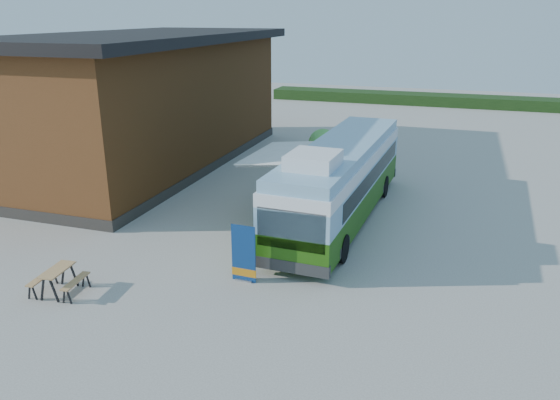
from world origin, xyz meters
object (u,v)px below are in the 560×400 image
(person_b, at_px, (342,188))
(slurry_tanker, at_px, (324,152))
(bus, at_px, (341,178))
(person_a, at_px, (271,195))
(picnic_table, at_px, (58,275))
(banner, at_px, (244,259))

(person_b, bearing_deg, slurry_tanker, -110.92)
(bus, bearing_deg, person_b, 102.05)
(person_a, bearing_deg, picnic_table, -146.91)
(bus, xyz_separation_m, slurry_tanker, (-2.39, 6.75, -0.63))
(bus, relative_size, picnic_table, 7.92)
(bus, distance_m, banner, 7.01)
(bus, relative_size, person_a, 7.75)
(slurry_tanker, bearing_deg, picnic_table, -122.10)
(picnic_table, relative_size, slurry_tanker, 0.29)
(banner, distance_m, person_b, 8.55)
(person_b, bearing_deg, banner, 36.29)
(bus, xyz_separation_m, person_b, (-0.28, 1.72, -1.00))
(slurry_tanker, bearing_deg, person_a, -111.79)
(picnic_table, xyz_separation_m, person_a, (3.99, 9.23, 0.19))
(bus, height_order, picnic_table, bus)
(picnic_table, distance_m, person_a, 10.06)
(person_a, bearing_deg, banner, -112.12)
(banner, height_order, slurry_tanker, slurry_tanker)
(bus, bearing_deg, person_a, -175.37)
(bus, relative_size, slurry_tanker, 2.28)
(person_a, xyz_separation_m, slurry_tanker, (0.73, 6.86, 0.40))
(bus, height_order, slurry_tanker, bus)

